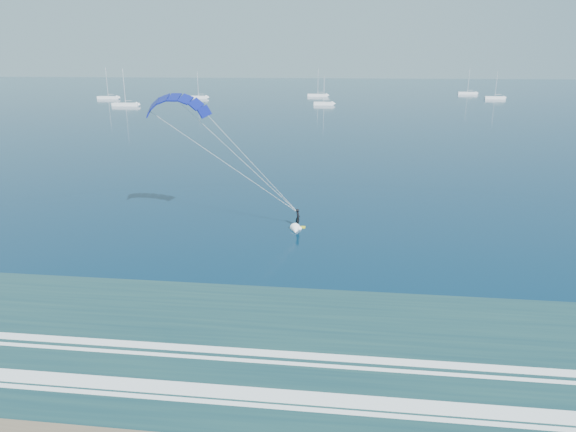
{
  "coord_description": "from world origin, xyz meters",
  "views": [
    {
      "loc": [
        7.98,
        -17.57,
        17.3
      ],
      "look_at": [
        2.62,
        27.03,
        3.41
      ],
      "focal_mm": 32.0,
      "sensor_mm": 36.0,
      "label": 1
    }
  ],
  "objects_px": {
    "sailboat_1": "(198,97)",
    "sailboat_5": "(495,98)",
    "sailboat_4": "(467,93)",
    "sailboat_7": "(108,97)",
    "sailboat_3": "(324,103)",
    "kitesurfer_rig": "(237,156)",
    "sailboat_2": "(318,95)",
    "sailboat_0": "(126,104)"
  },
  "relations": [
    {
      "from": "kitesurfer_rig",
      "to": "sailboat_7",
      "type": "relative_size",
      "value": 1.25
    },
    {
      "from": "sailboat_2",
      "to": "sailboat_4",
      "type": "xyz_separation_m",
      "value": [
        72.38,
        23.71,
        0.0
      ]
    },
    {
      "from": "kitesurfer_rig",
      "to": "sailboat_5",
      "type": "distance_m",
      "value": 202.4
    },
    {
      "from": "sailboat_7",
      "to": "sailboat_3",
      "type": "bearing_deg",
      "value": -11.39
    },
    {
      "from": "sailboat_0",
      "to": "sailboat_7",
      "type": "relative_size",
      "value": 1.03
    },
    {
      "from": "sailboat_4",
      "to": "sailboat_7",
      "type": "distance_m",
      "value": 169.82
    },
    {
      "from": "sailboat_2",
      "to": "sailboat_3",
      "type": "distance_m",
      "value": 45.24
    },
    {
      "from": "sailboat_2",
      "to": "sailboat_0",
      "type": "bearing_deg",
      "value": -139.61
    },
    {
      "from": "sailboat_4",
      "to": "sailboat_2",
      "type": "bearing_deg",
      "value": -161.87
    },
    {
      "from": "sailboat_1",
      "to": "sailboat_2",
      "type": "distance_m",
      "value": 54.9
    },
    {
      "from": "sailboat_1",
      "to": "sailboat_5",
      "type": "height_order",
      "value": "sailboat_5"
    },
    {
      "from": "sailboat_3",
      "to": "sailboat_4",
      "type": "xyz_separation_m",
      "value": [
        67.2,
        68.65,
        0.01
      ]
    },
    {
      "from": "sailboat_0",
      "to": "sailboat_7",
      "type": "bearing_deg",
      "value": 124.46
    },
    {
      "from": "sailboat_1",
      "to": "sailboat_2",
      "type": "relative_size",
      "value": 0.93
    },
    {
      "from": "sailboat_4",
      "to": "sailboat_1",
      "type": "bearing_deg",
      "value": -161.06
    },
    {
      "from": "sailboat_1",
      "to": "sailboat_4",
      "type": "distance_m",
      "value": 131.04
    },
    {
      "from": "sailboat_3",
      "to": "sailboat_7",
      "type": "height_order",
      "value": "sailboat_7"
    },
    {
      "from": "sailboat_2",
      "to": "sailboat_3",
      "type": "height_order",
      "value": "sailboat_2"
    },
    {
      "from": "sailboat_4",
      "to": "sailboat_7",
      "type": "bearing_deg",
      "value": -163.07
    },
    {
      "from": "sailboat_5",
      "to": "sailboat_7",
      "type": "xyz_separation_m",
      "value": [
        -167.8,
        -19.45,
        0.01
      ]
    },
    {
      "from": "sailboat_0",
      "to": "kitesurfer_rig",
      "type": "bearing_deg",
      "value": -62.12
    },
    {
      "from": "sailboat_2",
      "to": "sailboat_7",
      "type": "xyz_separation_m",
      "value": [
        -90.08,
        -25.76,
        0.01
      ]
    },
    {
      "from": "sailboat_4",
      "to": "sailboat_0",
      "type": "bearing_deg",
      "value": -149.84
    },
    {
      "from": "kitesurfer_rig",
      "to": "sailboat_0",
      "type": "bearing_deg",
      "value": 117.88
    },
    {
      "from": "kitesurfer_rig",
      "to": "sailboat_2",
      "type": "relative_size",
      "value": 1.31
    },
    {
      "from": "kitesurfer_rig",
      "to": "sailboat_0",
      "type": "relative_size",
      "value": 1.21
    },
    {
      "from": "sailboat_1",
      "to": "sailboat_2",
      "type": "xyz_separation_m",
      "value": [
        51.57,
        18.83,
        0.0
      ]
    },
    {
      "from": "sailboat_5",
      "to": "sailboat_3",
      "type": "bearing_deg",
      "value": -151.96
    },
    {
      "from": "sailboat_5",
      "to": "sailboat_1",
      "type": "bearing_deg",
      "value": -174.46
    },
    {
      "from": "sailboat_1",
      "to": "sailboat_3",
      "type": "height_order",
      "value": "sailboat_1"
    },
    {
      "from": "sailboat_1",
      "to": "sailboat_5",
      "type": "relative_size",
      "value": 0.99
    },
    {
      "from": "kitesurfer_rig",
      "to": "sailboat_3",
      "type": "relative_size",
      "value": 1.55
    },
    {
      "from": "sailboat_0",
      "to": "sailboat_4",
      "type": "bearing_deg",
      "value": 30.16
    },
    {
      "from": "sailboat_2",
      "to": "sailboat_4",
      "type": "distance_m",
      "value": 76.17
    },
    {
      "from": "sailboat_1",
      "to": "sailboat_7",
      "type": "bearing_deg",
      "value": -169.81
    },
    {
      "from": "sailboat_4",
      "to": "sailboat_5",
      "type": "height_order",
      "value": "sailboat_4"
    },
    {
      "from": "sailboat_7",
      "to": "kitesurfer_rig",
      "type": "bearing_deg",
      "value": -60.8
    },
    {
      "from": "sailboat_0",
      "to": "sailboat_5",
      "type": "xyz_separation_m",
      "value": [
        145.76,
        51.57,
        -0.01
      ]
    },
    {
      "from": "kitesurfer_rig",
      "to": "sailboat_4",
      "type": "height_order",
      "value": "kitesurfer_rig"
    },
    {
      "from": "sailboat_0",
      "to": "sailboat_5",
      "type": "height_order",
      "value": "sailboat_0"
    },
    {
      "from": "sailboat_2",
      "to": "sailboat_5",
      "type": "height_order",
      "value": "sailboat_2"
    },
    {
      "from": "sailboat_1",
      "to": "sailboat_2",
      "type": "bearing_deg",
      "value": 20.06
    }
  ]
}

